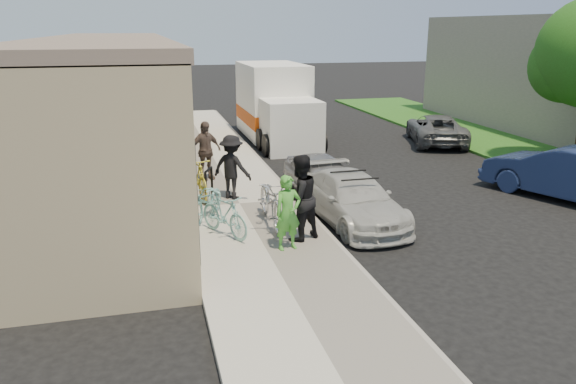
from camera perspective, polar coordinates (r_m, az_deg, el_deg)
ground at (r=12.35m, az=6.71°, el=-5.19°), size 120.00×120.00×0.00m
sidewalk at (r=14.56m, az=-4.92°, el=-1.43°), size 3.00×34.00×0.15m
curb at (r=14.88m, az=0.97°, el=-1.01°), size 0.12×34.00×0.13m
storefront at (r=18.85m, az=-17.58°, el=8.37°), size 3.60×20.00×4.22m
bike_rack at (r=14.65m, az=-8.05°, el=1.05°), size 0.28×0.58×0.88m
sandwich_board at (r=17.62m, az=-10.71°, el=3.37°), size 0.68×0.69×0.94m
sedan_white at (r=13.48m, az=6.56°, el=-0.72°), size 1.88×4.07×1.19m
sedan_silver at (r=15.38m, az=3.48°, el=1.57°), size 1.59×3.53×1.18m
moving_truck at (r=23.29m, az=-1.27°, el=8.64°), size 2.38×6.25×3.07m
far_car_blue at (r=16.97m, az=26.54°, el=1.77°), size 3.24×4.72×1.47m
far_car_gray at (r=23.40m, az=14.81°, el=6.21°), size 3.18×4.62×1.17m
tandem_bike at (r=12.82m, az=-1.70°, el=-0.84°), size 0.79×2.18×1.14m
woman_rider at (r=11.33m, az=-0.00°, el=-2.12°), size 0.63×0.47×1.55m
man_standing at (r=11.80m, az=1.17°, el=-0.59°), size 1.11×1.01×1.85m
cruiser_bike_a at (r=12.23m, az=-6.49°, el=-2.28°), size 1.14×1.61×0.96m
cruiser_bike_b at (r=13.35m, az=-8.21°, el=-0.85°), size 1.35×1.79×0.90m
cruiser_bike_c at (r=15.06m, az=-9.27°, el=1.57°), size 0.84×1.96×1.14m
bystander_a at (r=14.78m, az=-5.73°, el=2.54°), size 1.24×1.19×1.70m
bystander_b at (r=16.73m, az=-8.42°, el=4.17°), size 1.11×0.79×1.75m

